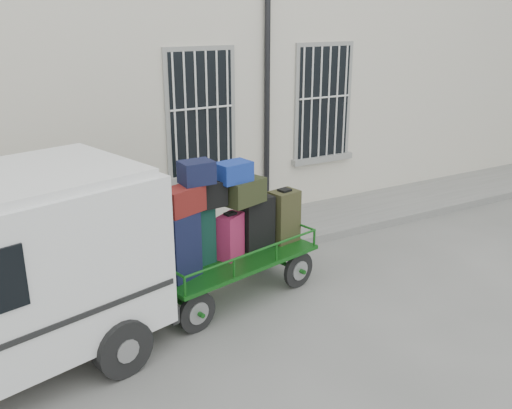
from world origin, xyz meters
name	(u,v)px	position (x,y,z in m)	size (l,w,h in m)	color
ground	(310,288)	(0.00, 0.00, 0.00)	(80.00, 80.00, 0.00)	#60605B
building	(168,60)	(0.00, 5.50, 3.00)	(24.00, 5.15, 6.00)	beige
sidewalk	(242,236)	(0.00, 2.20, 0.07)	(24.00, 1.70, 0.15)	slate
luggage_cart	(227,231)	(-1.25, 0.31, 1.07)	(2.98, 1.64, 2.18)	black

